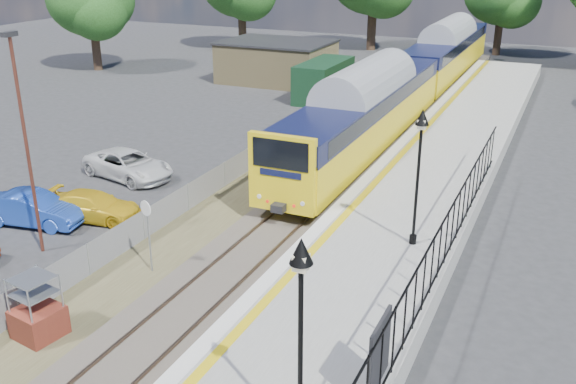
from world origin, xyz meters
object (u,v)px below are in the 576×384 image
Objects in this scene: brick_plinth at (37,309)px; car_white at (128,165)px; victorian_lamp_north at (420,146)px; car_blue at (33,209)px; train at (415,74)px; car_yellow at (94,206)px; carpark_lamp at (25,134)px; victorian_lamp_south at (301,297)px; speed_sign at (148,225)px.

car_white is at bearing 116.55° from brick_plinth.
car_white is at bearing 167.14° from victorian_lamp_north.
car_blue is 5.85m from car_white.
brick_plinth is (-3.11, -29.73, -1.43)m from train.
car_blue is 2.26m from car_yellow.
carpark_lamp is at bearing -139.76° from car_blue.
carpark_lamp is (-12.31, -4.23, 0.04)m from victorian_lamp_north.
victorian_lamp_south reaches higher than car_white.
carpark_lamp is (-7.01, -25.62, 2.00)m from train.
train is 10.19× the size of car_blue.
train reaches higher than brick_plinth.
speed_sign is at bearing 3.40° from carpark_lamp.
carpark_lamp reaches higher than train.
car_white is at bearing -10.72° from car_blue.
brick_plinth is at bearing -80.39° from speed_sign.
train is 8.89× the size of car_white.
brick_plinth reaches higher than car_yellow.
car_blue is at bearing 140.31° from carpark_lamp.
car_blue is at bearing -168.44° from car_white.
speed_sign is at bearing 142.94° from victorian_lamp_south.
brick_plinth is 4.49m from speed_sign.
car_blue is (-14.46, 7.39, -3.64)m from victorian_lamp_south.
car_yellow is 0.85× the size of car_white.
speed_sign is at bearing -153.10° from victorian_lamp_north.
victorian_lamp_south is at bearing -120.39° from car_white.
car_yellow is (1.80, 1.36, -0.09)m from car_blue.
speed_sign is 9.69m from car_white.
car_white is (0.07, 5.85, -0.02)m from car_blue.
speed_sign is 6.69m from car_blue.
victorian_lamp_north is 0.11× the size of train.
car_white is (-8.90, -18.16, -1.70)m from train.
victorian_lamp_north is at bearing -90.65° from car_white.
carpark_lamp is (-4.51, -0.27, 2.59)m from speed_sign.
car_yellow is at bearing 145.35° from victorian_lamp_south.
brick_plinth is at bearing -160.03° from car_yellow.
car_white is (-1.73, 4.49, 0.07)m from car_yellow.
train is 25.49m from speed_sign.
speed_sign is (-8.00, 6.04, -2.54)m from victorian_lamp_south.
victorian_lamp_north is 14.95m from car_blue.
carpark_lamp reaches higher than car_yellow.
carpark_lamp is 4.47m from car_blue.
car_yellow is (-7.16, -22.65, -1.78)m from train.
train is 10.47× the size of car_yellow.
car_white is (-1.88, 7.47, -3.70)m from carpark_lamp.
car_white is at bearing -116.10° from train.
victorian_lamp_north is 12.31m from brick_plinth.
car_yellow is (-4.66, 2.71, -1.19)m from speed_sign.
train reaches higher than speed_sign.
victorian_lamp_south is 13.78m from carpark_lamp.
carpark_lamp reaches higher than brick_plinth.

